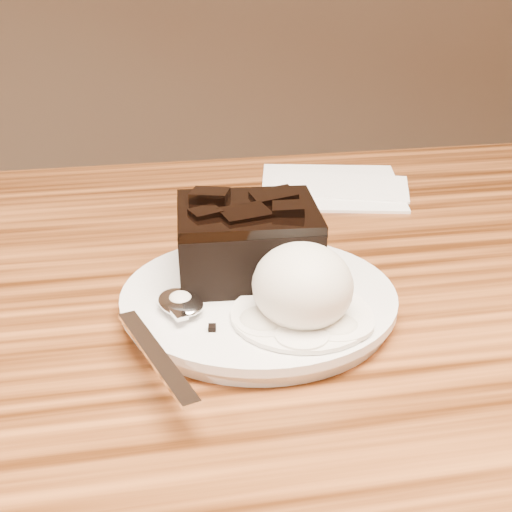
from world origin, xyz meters
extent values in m
cylinder|color=white|center=(0.07, 0.02, 0.76)|extent=(0.20, 0.20, 0.02)
cube|color=black|center=(0.06, 0.05, 0.79)|extent=(0.11, 0.10, 0.05)
ellipsoid|color=silver|center=(0.09, -0.02, 0.79)|extent=(0.07, 0.07, 0.06)
cylinder|color=white|center=(0.09, -0.02, 0.77)|extent=(0.10, 0.10, 0.00)
cube|color=white|center=(0.19, 0.27, 0.75)|extent=(0.18, 0.18, 0.01)
cube|color=black|center=(0.03, -0.03, 0.77)|extent=(0.01, 0.01, 0.00)
cube|color=black|center=(0.04, 0.04, 0.77)|extent=(0.01, 0.01, 0.00)
camera|label=1|loc=(-0.02, -0.42, 1.00)|focal=49.07mm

